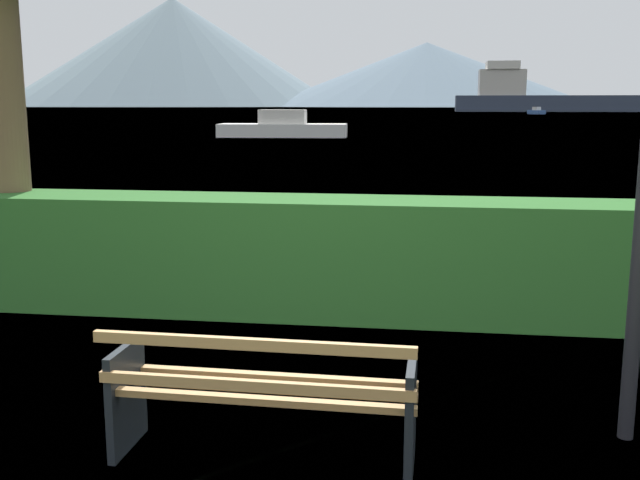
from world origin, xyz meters
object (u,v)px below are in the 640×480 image
fishing_boat_near (536,112)px  sailboat_mid (283,128)px  park_bench (262,395)px  cargo_ship_large (563,98)px

fishing_boat_near → sailboat_mid: 119.39m
park_bench → cargo_ship_large: size_ratio=0.03×
sailboat_mid → fishing_boat_near: bearing=74.3°
park_bench → fishing_boat_near: size_ratio=0.39×
park_bench → cargo_ship_large: 214.42m
fishing_boat_near → sailboat_mid: size_ratio=0.57×
sailboat_mid → park_bench: bearing=-79.2°
cargo_ship_large → park_bench: bearing=-100.3°
cargo_ship_large → fishing_boat_near: bearing=-105.5°
fishing_boat_near → cargo_ship_large: bearing=74.5°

